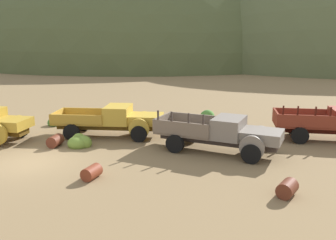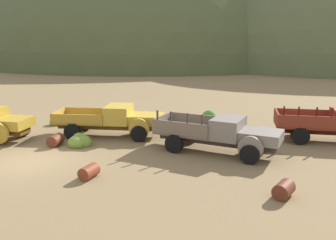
# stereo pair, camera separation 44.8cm
# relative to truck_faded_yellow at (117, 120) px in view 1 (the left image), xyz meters

# --- Properties ---
(ground_plane) EXTENTS (300.00, 300.00, 0.00)m
(ground_plane) POSITION_rel_truck_faded_yellow_xyz_m (-2.92, -5.22, -1.00)
(ground_plane) COLOR olive
(hill_distant) EXTENTS (87.59, 78.03, 52.28)m
(hill_distant) POSITION_rel_truck_faded_yellow_xyz_m (-14.32, 71.42, -1.00)
(hill_distant) COLOR #4C5633
(hill_distant) RESTS_ON ground
(truck_faded_yellow) EXTENTS (6.61, 2.66, 1.89)m
(truck_faded_yellow) POSITION_rel_truck_faded_yellow_xyz_m (0.00, 0.00, 0.00)
(truck_faded_yellow) COLOR brown
(truck_faded_yellow) RESTS_ON ground
(truck_primer_gray) EXTENTS (6.81, 3.95, 2.16)m
(truck_primer_gray) POSITION_rel_truck_faded_yellow_xyz_m (6.49, -2.31, 0.01)
(truck_primer_gray) COLOR #3D322D
(truck_primer_gray) RESTS_ON ground
(oil_drum_tipped) EXTENTS (0.77, 0.99, 0.57)m
(oil_drum_tipped) POSITION_rel_truck_faded_yellow_xyz_m (0.75, -6.70, -0.71)
(oil_drum_tipped) COLOR brown
(oil_drum_tipped) RESTS_ON ground
(oil_drum_foreground) EXTENTS (0.67, 0.94, 0.63)m
(oil_drum_foreground) POSITION_rel_truck_faded_yellow_xyz_m (-2.83, -2.50, -0.68)
(oil_drum_foreground) COLOR #5B2819
(oil_drum_foreground) RESTS_ON ground
(oil_drum_by_truck) EXTENTS (0.97, 1.08, 0.63)m
(oil_drum_by_truck) POSITION_rel_truck_faded_yellow_xyz_m (8.67, -7.34, -0.68)
(oil_drum_by_truck) COLOR #5B2819
(oil_drum_by_truck) RESTS_ON ground
(bush_near_barrel) EXTENTS (1.08, 0.97, 0.75)m
(bush_near_barrel) POSITION_rel_truck_faded_yellow_xyz_m (-4.92, 2.13, -0.80)
(bush_near_barrel) COLOR #4C8438
(bush_near_barrel) RESTS_ON ground
(bush_front_left) EXTENTS (1.20, 1.04, 0.92)m
(bush_front_left) POSITION_rel_truck_faded_yellow_xyz_m (4.03, 2.02, -0.77)
(bush_front_left) COLOR #4C8438
(bush_front_left) RESTS_ON ground
(bush_between_trucks) EXTENTS (1.04, 1.02, 0.96)m
(bush_between_trucks) POSITION_rel_truck_faded_yellow_xyz_m (5.28, 5.28, -0.75)
(bush_between_trucks) COLOR #4C8438
(bush_between_trucks) RESTS_ON ground
(bush_lone_scrub) EXTENTS (1.31, 1.23, 0.89)m
(bush_lone_scrub) POSITION_rel_truck_faded_yellow_xyz_m (-1.48, -2.33, -0.77)
(bush_lone_scrub) COLOR olive
(bush_lone_scrub) RESTS_ON ground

